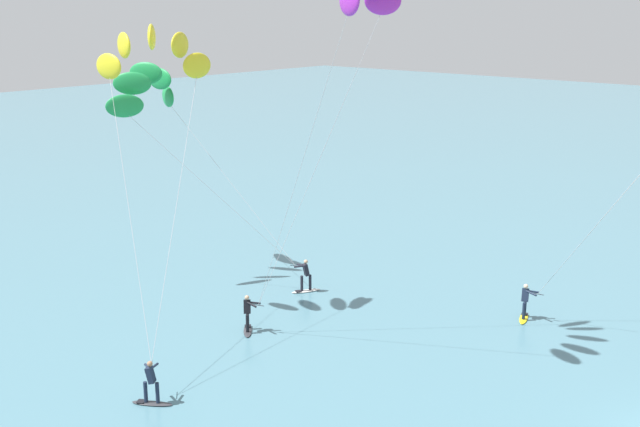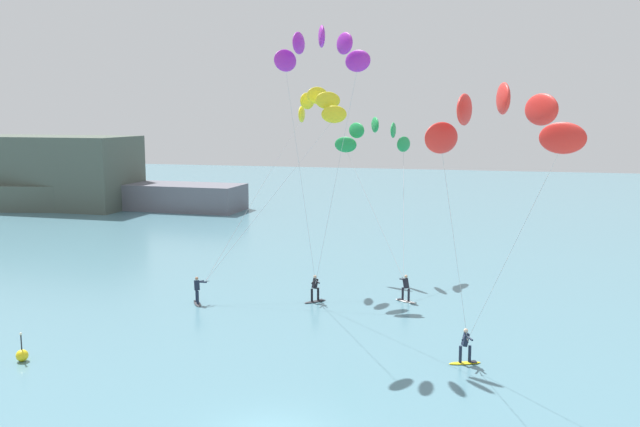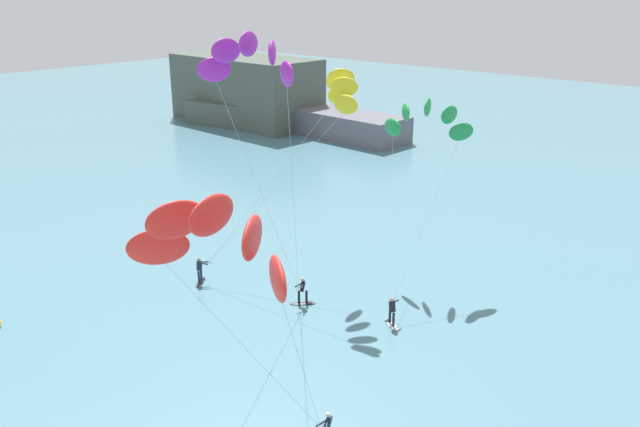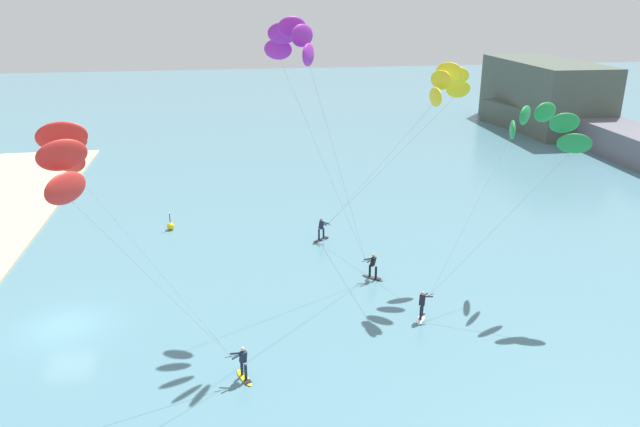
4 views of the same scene
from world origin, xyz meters
The scene contains 5 objects.
kitesurfer_nearshore centered at (-4.26, 21.91, 11.40)m, with size 8.55×9.36×13.08m.
kitesurfer_mid_water centered at (-1.42, 12.94, 13.95)m, with size 4.85×7.07×15.74m.
kitesurfer_far_out centered at (7.42, 3.45, 10.78)m, with size 5.54×7.80×12.44m.
kitesurfer_downwind centered at (-0.85, 26.55, 9.50)m, with size 6.91×9.95×11.12m.
distant_headland centered at (-42.82, 51.76, 3.46)m, with size 34.74×11.47×8.64m.
Camera 3 is at (20.40, -6.99, 17.67)m, focal length 36.54 mm.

